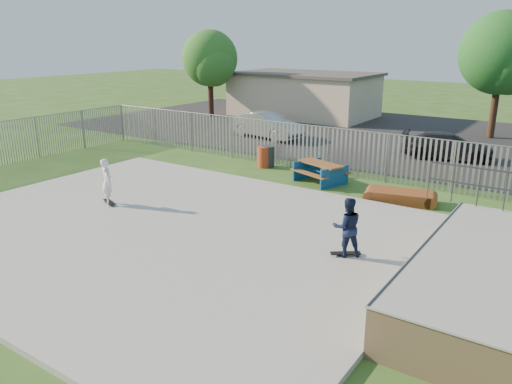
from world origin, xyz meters
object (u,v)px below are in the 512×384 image
Objects in this scene: picnic_table at (320,172)px; skater_white at (107,182)px; tree_left at (210,58)px; tree_mid at (502,53)px; trash_bin_red at (264,157)px; skater_navy at (347,227)px; car_dark at (448,146)px; car_silver at (267,125)px; trash_bin_grey at (268,156)px; funbox at (400,197)px.

skater_white is at bearing -103.92° from picnic_table.
tree_mid reaches higher than tree_left.
tree_mid reaches higher than trash_bin_red.
skater_navy is at bearing -38.34° from picnic_table.
car_dark is at bearing -85.08° from skater_white.
tree_mid reaches higher than car_silver.
trash_bin_red is 10.18m from skater_navy.
car_silver is (-3.75, 5.65, 0.29)m from trash_bin_grey.
tree_left is at bearing -80.15° from skater_navy.
skater_navy is 8.58m from skater_white.
car_dark is at bearing 44.53° from trash_bin_red.
skater_white is (2.36, -13.59, 0.18)m from car_silver.
tree_left reaches higher than trash_bin_grey.
trash_bin_red is at bearing 122.03° from car_dark.
tree_left is 3.92× the size of skater_white.
skater_navy reaches higher than trash_bin_grey.
picnic_table is at bearing -37.19° from tree_left.
tree_mid reaches higher than picnic_table.
funbox is 7.85m from car_dark.
picnic_table is at bearing -89.51° from skater_white.
skater_white is (-8.10, -6.28, 0.74)m from funbox.
picnic_table is 0.33× the size of tree_mid.
funbox is 0.37× the size of tree_left.
picnic_table is at bearing 143.55° from car_dark.
car_dark is 16.09m from skater_white.
car_dark is 13.47m from skater_navy.
picnic_table is 3.63m from funbox.
trash_bin_red is (-6.83, 1.49, 0.26)m from funbox.
tree_left reaches higher than skater_white.
skater_white is at bearing -111.87° from tree_mid.
picnic_table is 19.22m from tree_left.
tree_mid is at bearing 93.71° from picnic_table.
picnic_table reaches higher than funbox.
funbox is 22.50m from tree_left.
trash_bin_red is 0.99× the size of trash_bin_grey.
picnic_table is 2.49× the size of trash_bin_red.
funbox is at bearing -91.33° from tree_mid.
tree_left is 21.38m from skater_white.
tree_mid is 23.00m from skater_white.
tree_left reaches higher than car_dark.
tree_left is (-18.18, 4.24, 3.56)m from car_dark.
picnic_table is 0.38× the size of tree_left.
skater_white is (-1.38, -7.95, 0.47)m from trash_bin_grey.
funbox is 1.44× the size of skater_navy.
trash_bin_grey is at bearing -82.63° from skater_navy.
picnic_table is 2.46× the size of trash_bin_grey.
funbox is at bearing 170.28° from car_dark.
skater_navy is at bearing -89.69° from tree_mid.
tree_left is at bearing 69.13° from car_silver.
trash_bin_red is (-3.28, 0.80, 0.06)m from picnic_table.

